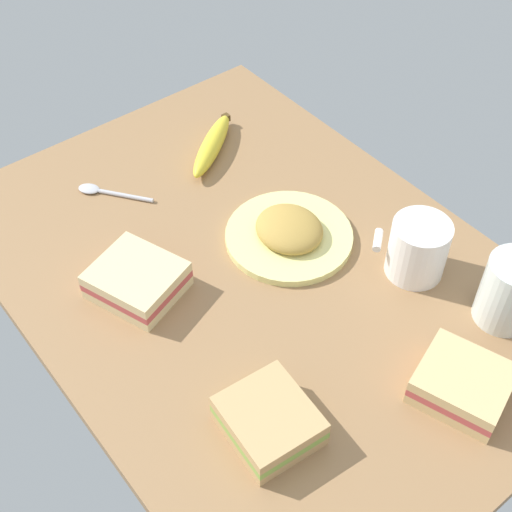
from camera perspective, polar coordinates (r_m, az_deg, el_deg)
The scene contains 9 objects.
tabletop at distance 105.24cm, azimuth -0.00°, elevation -1.49°, with size 90.00×64.00×2.00cm, color #936D47.
plate_of_food at distance 107.99cm, azimuth 2.67°, elevation 1.87°, with size 19.48×19.48×4.17cm.
coffee_mug_black at distance 103.68cm, azimuth 12.83°, elevation 0.63°, with size 10.38×9.69×9.05cm.
sandwich_main at distance 101.64cm, azimuth -9.51°, elevation -1.92°, with size 14.62×13.91×4.40cm.
sandwich_side at distance 87.24cm, azimuth 1.04°, elevation -13.06°, with size 11.81×10.81×4.40cm.
sandwich_extra at distance 93.51cm, azimuth 16.21°, elevation -9.82°, with size 13.56×12.87×4.40cm.
glass_of_milk at distance 101.36cm, azimuth 19.58°, elevation -2.91°, with size 7.94×7.94×10.36cm.
banana at distance 123.62cm, azimuth -3.55°, elevation 8.85°, with size 12.82×15.90×3.27cm.
spoon at distance 118.77cm, azimuth -12.10°, elevation 5.07°, with size 11.28×8.95×0.80cm.
Camera 1 is at (-54.62, 43.46, 79.76)cm, focal length 49.96 mm.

